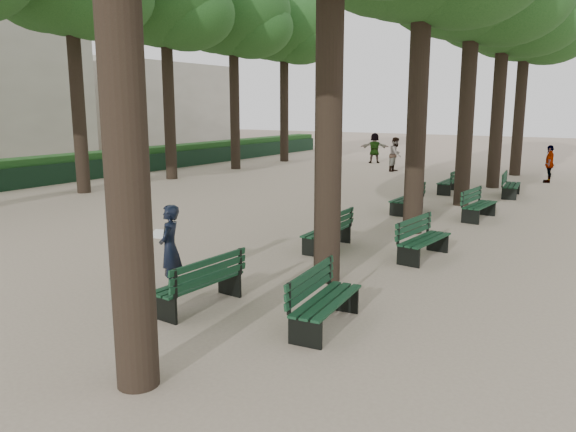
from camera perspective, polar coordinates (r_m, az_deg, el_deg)
The scene contains 19 objects.
ground at distance 9.78m, azimuth -12.49°, elevation -9.49°, with size 120.00×120.00×0.00m, color tan.
tree_central_5 at distance 30.22m, azimuth 23.13°, elevation 18.40°, with size 6.00×6.00×9.95m.
tree_far_4 at distance 31.04m, azimuth -5.61°, elevation 19.91°, with size 6.00×6.00×10.45m.
tree_far_5 at distance 35.12m, azimuth -0.40°, elevation 18.94°, with size 6.00×6.00×10.45m.
bench_left_0 at distance 9.78m, azimuth -9.02°, elevation -7.65°, with size 0.69×1.83×0.92m.
bench_left_1 at distance 13.54m, azimuth 4.00°, elevation -2.23°, with size 0.62×1.82×0.92m.
bench_left_2 at distance 18.52m, azimuth 11.98°, elevation 1.19°, with size 0.62×1.81×0.92m.
bench_left_3 at distance 23.08m, azimuth 16.07°, elevation 2.94°, with size 0.60×1.81×0.92m.
bench_right_0 at distance 8.84m, azimuth 3.88°, elevation -9.61°, with size 0.74×1.85×0.92m.
bench_right_1 at distance 13.02m, azimuth 13.64°, elevation -3.07°, with size 0.75×1.85×0.92m.
bench_right_2 at distance 17.95m, azimuth 18.85°, elevation 0.52°, with size 0.72×1.84×0.92m.
bench_right_3 at distance 22.84m, azimuth 21.72°, elevation 2.50°, with size 0.75×1.85×0.92m.
man_with_map at distance 10.61m, azimuth -11.91°, elevation -3.21°, with size 0.71×0.73×1.63m.
pedestrian_c at distance 27.67m, azimuth 25.01°, elevation 4.81°, with size 0.98×0.34×1.68m, color #262628.
pedestrian_e at distance 34.22m, azimuth 8.78°, elevation 6.86°, with size 1.67×0.36×1.80m, color #262628.
pedestrian_a at distance 29.96m, azimuth 10.88°, elevation 6.16°, with size 0.86×0.36×1.78m, color #262628.
fence at distance 27.85m, azimuth -19.09°, elevation 4.48°, with size 0.08×42.00×0.90m, color black.
hedge at distance 28.38m, azimuth -20.02°, elevation 4.84°, with size 1.20×42.00×1.20m, color #194919.
building_far at distance 53.75m, azimuth -15.87°, elevation 10.87°, with size 12.00×16.00×7.00m, color #B7B2A3.
Camera 1 is at (6.46, -6.50, 3.41)m, focal length 35.00 mm.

